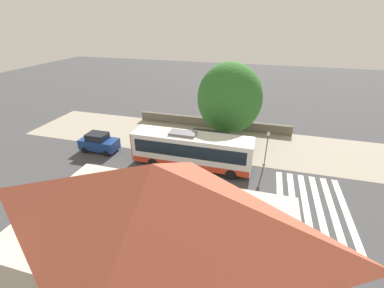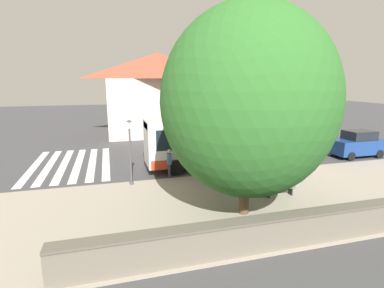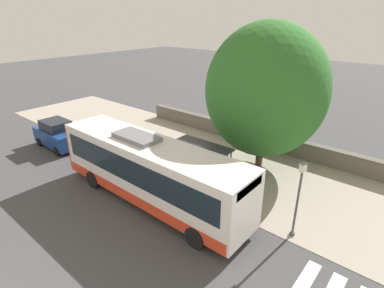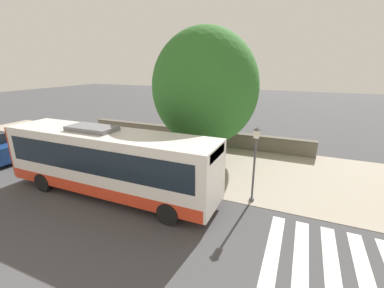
% 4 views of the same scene
% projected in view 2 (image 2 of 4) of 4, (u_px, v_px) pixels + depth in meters
% --- Properties ---
extents(ground_plane, '(120.00, 120.00, 0.00)m').
position_uv_depth(ground_plane, '(240.00, 172.00, 19.33)').
color(ground_plane, '#424244').
rests_on(ground_plane, ground).
extents(sidewalk_plaza, '(9.00, 44.00, 0.02)m').
position_uv_depth(sidewalk_plaza, '(277.00, 198.00, 15.10)').
color(sidewalk_plaza, '#9E9384').
rests_on(sidewalk_plaza, ground).
extents(crosswalk_stripes, '(9.00, 5.25, 0.01)m').
position_uv_depth(crosswalk_stripes, '(71.00, 164.00, 21.19)').
color(crosswalk_stripes, silver).
rests_on(crosswalk_stripes, ground).
extents(stone_wall, '(0.60, 20.00, 1.21)m').
position_uv_depth(stone_wall, '(337.00, 223.00, 11.16)').
color(stone_wall, '#6B6356').
rests_on(stone_wall, ground).
extents(background_building, '(6.86, 11.51, 8.69)m').
position_uv_depth(background_building, '(159.00, 93.00, 32.29)').
color(background_building, beige).
rests_on(background_building, ground).
extents(bus, '(2.64, 11.40, 3.55)m').
position_uv_depth(bus, '(229.00, 139.00, 20.53)').
color(bus, silver).
rests_on(bus, ground).
extents(bus_shelter, '(1.68, 3.47, 2.42)m').
position_uv_depth(bus_shelter, '(236.00, 147.00, 17.28)').
color(bus_shelter, '#2D2D33').
rests_on(bus_shelter, ground).
extents(pedestrian, '(0.34, 0.24, 1.77)m').
position_uv_depth(pedestrian, '(169.00, 161.00, 18.01)').
color(pedestrian, '#2D3347').
rests_on(pedestrian, ground).
extents(bench, '(0.40, 1.62, 0.88)m').
position_uv_depth(bench, '(280.00, 188.00, 15.17)').
color(bench, '#4C7247').
rests_on(bench, ground).
extents(street_lamp_near, '(0.28, 0.28, 3.73)m').
position_uv_depth(street_lamp_near, '(130.00, 146.00, 16.57)').
color(street_lamp_near, '#4C4C51').
rests_on(street_lamp_near, ground).
extents(shade_tree, '(7.23, 7.23, 8.92)m').
position_uv_depth(shade_tree, '(248.00, 102.00, 12.32)').
color(shade_tree, brown).
rests_on(shade_tree, ground).
extents(parked_car_behind_bus, '(1.97, 4.05, 2.04)m').
position_uv_depth(parked_car_behind_bus, '(357.00, 144.00, 23.10)').
color(parked_car_behind_bus, navy).
rests_on(parked_car_behind_bus, ground).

